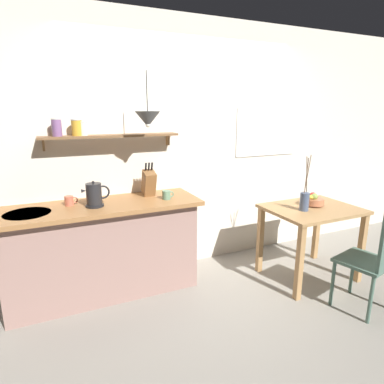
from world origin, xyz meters
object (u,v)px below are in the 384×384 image
(twig_vase, at_px, (305,200))
(pendant_lamp, at_px, (148,119))
(dining_table, at_px, (311,220))
(coffee_mug_by_sink, at_px, (69,201))
(knife_block, at_px, (149,183))
(coffee_mug_spare, at_px, (167,195))
(dining_chair_near, at_px, (375,255))
(electric_kettle, at_px, (94,195))
(fruit_bowl, at_px, (313,200))

(twig_vase, bearing_deg, pendant_lamp, 161.88)
(dining_table, xyz_separation_m, coffee_mug_by_sink, (-2.31, 0.63, 0.32))
(twig_vase, bearing_deg, knife_block, 153.87)
(coffee_mug_spare, relative_size, pendant_lamp, 0.24)
(coffee_mug_spare, bearing_deg, pendant_lamp, -172.63)
(dining_chair_near, bearing_deg, coffee_mug_by_sink, 150.27)
(coffee_mug_by_sink, bearing_deg, coffee_mug_spare, -10.64)
(twig_vase, xyz_separation_m, knife_block, (-1.40, 0.69, 0.17))
(dining_table, bearing_deg, coffee_mug_spare, 162.09)
(electric_kettle, bearing_deg, twig_vase, -15.23)
(twig_vase, xyz_separation_m, coffee_mug_spare, (-1.28, 0.50, 0.08))
(dining_chair_near, relative_size, fruit_bowl, 4.77)
(dining_table, xyz_separation_m, twig_vase, (-0.15, -0.03, 0.24))
(twig_vase, height_order, electric_kettle, twig_vase)
(dining_table, distance_m, twig_vase, 0.29)
(dining_chair_near, relative_size, twig_vase, 1.78)
(fruit_bowl, height_order, twig_vase, twig_vase)
(dining_table, bearing_deg, electric_kettle, 166.72)
(electric_kettle, xyz_separation_m, pendant_lamp, (0.50, -0.06, 0.66))
(knife_block, bearing_deg, dining_chair_near, -40.60)
(dining_chair_near, height_order, pendant_lamp, pendant_lamp)
(dining_table, xyz_separation_m, dining_chair_near, (0.05, -0.72, -0.10))
(coffee_mug_by_sink, height_order, coffee_mug_spare, coffee_mug_by_sink)
(dining_chair_near, bearing_deg, electric_kettle, 150.55)
(twig_vase, height_order, knife_block, twig_vase)
(twig_vase, xyz_separation_m, pendant_lamp, (-1.45, 0.48, 0.80))
(dining_chair_near, height_order, electric_kettle, electric_kettle)
(knife_block, relative_size, pendant_lamp, 0.71)
(fruit_bowl, xyz_separation_m, electric_kettle, (-2.17, 0.44, 0.19))
(coffee_mug_by_sink, distance_m, pendant_lamp, 1.03)
(fruit_bowl, distance_m, coffee_mug_spare, 1.55)
(dining_chair_near, xyz_separation_m, pendant_lamp, (-1.65, 1.16, 1.14))
(coffee_mug_by_sink, bearing_deg, dining_table, -15.21)
(knife_block, bearing_deg, twig_vase, -26.13)
(coffee_mug_by_sink, bearing_deg, dining_chair_near, -29.73)
(twig_vase, distance_m, pendant_lamp, 1.72)
(twig_vase, xyz_separation_m, electric_kettle, (-1.95, 0.53, 0.14))
(twig_vase, relative_size, electric_kettle, 2.26)
(dining_table, distance_m, coffee_mug_by_sink, 2.41)
(twig_vase, bearing_deg, coffee_mug_spare, 158.75)
(dining_chair_near, distance_m, twig_vase, 0.79)
(fruit_bowl, height_order, coffee_mug_spare, coffee_mug_spare)
(dining_table, distance_m, electric_kettle, 2.19)
(fruit_bowl, xyz_separation_m, coffee_mug_spare, (-1.49, 0.40, 0.12))
(dining_table, relative_size, knife_block, 2.68)
(dining_chair_near, distance_m, pendant_lamp, 2.31)
(dining_chair_near, height_order, coffee_mug_by_sink, coffee_mug_by_sink)
(dining_table, height_order, pendant_lamp, pendant_lamp)
(coffee_mug_by_sink, height_order, pendant_lamp, pendant_lamp)
(twig_vase, bearing_deg, coffee_mug_by_sink, 162.93)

